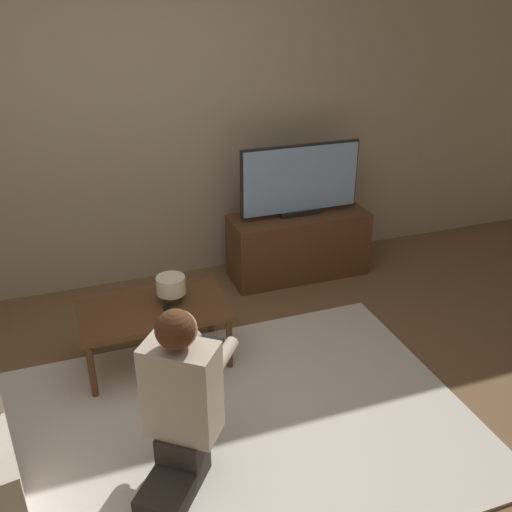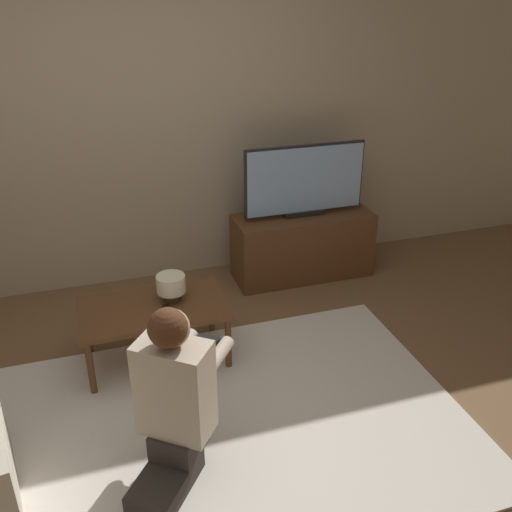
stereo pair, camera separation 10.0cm
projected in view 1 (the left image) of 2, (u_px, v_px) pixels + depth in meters
name	position (u px, v px, depth m)	size (l,w,h in m)	color
ground_plane	(205.00, 434.00, 3.09)	(10.00, 10.00, 0.00)	brown
wall_back	(129.00, 119.00, 4.14)	(10.00, 0.06, 2.60)	tan
rug	(205.00, 433.00, 3.08)	(2.93, 1.85, 0.02)	silver
tv_stand	(298.00, 245.00, 4.64)	(1.11, 0.41, 0.53)	brown
tv	(300.00, 180.00, 4.40)	(0.97, 0.08, 0.57)	black
coffee_table	(154.00, 314.00, 3.51)	(0.91, 0.52, 0.41)	brown
person_kneeling	(181.00, 398.00, 2.64)	(0.66, 0.75, 0.93)	#332D28
table_lamp	(171.00, 287.00, 3.51)	(0.18, 0.18, 0.17)	#4C3823
remote	(168.00, 313.00, 3.42)	(0.04, 0.15, 0.02)	black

